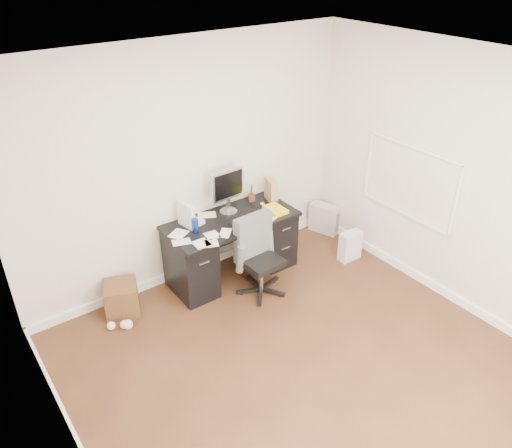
{
  "coord_description": "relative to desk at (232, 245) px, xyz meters",
  "views": [
    {
      "loc": [
        -2.34,
        -2.45,
        3.51
      ],
      "look_at": [
        0.32,
        1.2,
        0.89
      ],
      "focal_mm": 35.0,
      "sensor_mm": 36.0,
      "label": 1
    }
  ],
  "objects": [
    {
      "name": "pen_cup",
      "position": [
        0.45,
        0.23,
        0.46
      ],
      "size": [
        0.11,
        0.11,
        0.21
      ],
      "primitive_type": null,
      "rotation": [
        0.0,
        0.0,
        -0.39
      ],
      "color": "#532917",
      "rests_on": "desk"
    },
    {
      "name": "lcd_monitor",
      "position": [
        0.06,
        0.15,
        0.62
      ],
      "size": [
        0.44,
        0.26,
        0.54
      ],
      "primitive_type": null,
      "rotation": [
        0.0,
        0.0,
        0.05
      ],
      "color": "#ACACB0",
      "rests_on": "desk"
    },
    {
      "name": "magazine_file",
      "position": [
        0.64,
        0.1,
        0.49
      ],
      "size": [
        0.18,
        0.26,
        0.27
      ],
      "primitive_type": "cube",
      "rotation": [
        0.0,
        0.0,
        -0.28
      ],
      "color": "#AC8353",
      "rests_on": "desk"
    },
    {
      "name": "ground",
      "position": [
        -0.3,
        -1.65,
        -0.4
      ],
      "size": [
        4.0,
        4.0,
        0.0
      ],
      "primitive_type": "plane",
      "color": "#412615",
      "rests_on": "ground"
    },
    {
      "name": "loose_papers",
      "position": [
        -0.2,
        -0.05,
        0.35
      ],
      "size": [
        1.1,
        0.6,
        0.0
      ],
      "primitive_type": null,
      "color": "white",
      "rests_on": "desk"
    },
    {
      "name": "keyboard",
      "position": [
        0.15,
        -0.16,
        0.36
      ],
      "size": [
        0.49,
        0.17,
        0.03
      ],
      "primitive_type": "cube",
      "rotation": [
        0.0,
        0.0,
        0.01
      ],
      "color": "black",
      "rests_on": "desk"
    },
    {
      "name": "paper_remote",
      "position": [
        0.05,
        -0.26,
        0.36
      ],
      "size": [
        0.3,
        0.25,
        0.02
      ],
      "primitive_type": null,
      "rotation": [
        0.0,
        0.0,
        -0.1
      ],
      "color": "white",
      "rests_on": "desk"
    },
    {
      "name": "pc_tower",
      "position": [
        1.56,
        0.1,
        -0.2
      ],
      "size": [
        0.3,
        0.43,
        0.39
      ],
      "primitive_type": "cube",
      "rotation": [
        0.0,
        0.0,
        0.34
      ],
      "color": "#B3ADA2",
      "rests_on": "ground"
    },
    {
      "name": "room_shell",
      "position": [
        -0.27,
        -1.62,
        1.26
      ],
      "size": [
        4.02,
        4.02,
        2.71
      ],
      "color": "silver",
      "rests_on": "ground"
    },
    {
      "name": "white_binder",
      "position": [
        -0.48,
        0.15,
        0.49
      ],
      "size": [
        0.15,
        0.26,
        0.28
      ],
      "primitive_type": "cube",
      "rotation": [
        0.0,
        0.0,
        0.17
      ],
      "color": "silver",
      "rests_on": "desk"
    },
    {
      "name": "desk",
      "position": [
        0.0,
        0.0,
        0.0
      ],
      "size": [
        1.5,
        0.7,
        0.75
      ],
      "color": "black",
      "rests_on": "ground"
    },
    {
      "name": "office_chair",
      "position": [
        0.07,
        -0.48,
        0.06
      ],
      "size": [
        0.55,
        0.55,
        0.92
      ],
      "primitive_type": null,
      "rotation": [
        0.0,
        0.0,
        0.05
      ],
      "color": "#4E514E",
      "rests_on": "ground"
    },
    {
      "name": "yellow_book",
      "position": [
        0.52,
        -0.15,
        0.37
      ],
      "size": [
        0.21,
        0.27,
        0.05
      ],
      "primitive_type": "cube",
      "rotation": [
        0.0,
        0.0,
        -0.02
      ],
      "color": "yellow",
      "rests_on": "desk"
    },
    {
      "name": "desk_printer",
      "position": [
        0.56,
        0.16,
        -0.3
      ],
      "size": [
        0.35,
        0.29,
        0.2
      ],
      "primitive_type": "cube",
      "rotation": [
        0.0,
        0.0,
        -0.02
      ],
      "color": "slate",
      "rests_on": "ground"
    },
    {
      "name": "computer_mouse",
      "position": [
        0.46,
        0.03,
        0.38
      ],
      "size": [
        0.07,
        0.07,
        0.06
      ],
      "primitive_type": "sphere",
      "rotation": [
        0.0,
        0.0,
        0.12
      ],
      "color": "#ACACB0",
      "rests_on": "desk"
    },
    {
      "name": "wicker_basket",
      "position": [
        -1.33,
        0.13,
        -0.23
      ],
      "size": [
        0.44,
        0.44,
        0.34
      ],
      "primitive_type": "cube",
      "rotation": [
        0.0,
        0.0,
        -0.37
      ],
      "color": "#452814",
      "rests_on": "ground"
    },
    {
      "name": "travel_mug",
      "position": [
        -0.47,
        -0.01,
        0.43
      ],
      "size": [
        0.08,
        0.08,
        0.16
      ],
      "primitive_type": "cylinder",
      "rotation": [
        0.0,
        0.0,
        0.17
      ],
      "color": "#162D97",
      "rests_on": "desk"
    },
    {
      "name": "shopping_bag",
      "position": [
        1.36,
        -0.59,
        -0.21
      ],
      "size": [
        0.29,
        0.21,
        0.38
      ],
      "primitive_type": "cube",
      "rotation": [
        0.0,
        0.0,
        -0.04
      ],
      "color": "silver",
      "rests_on": "ground"
    }
  ]
}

